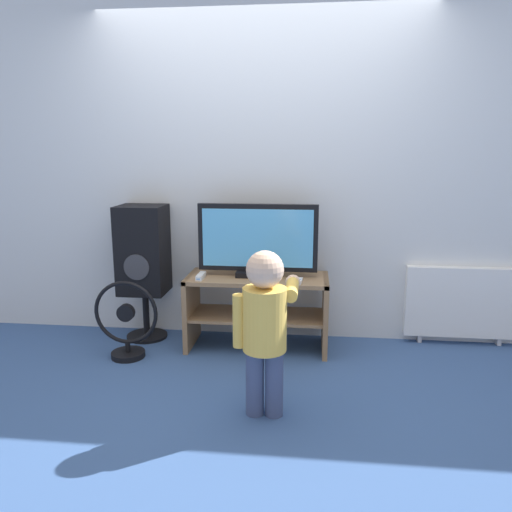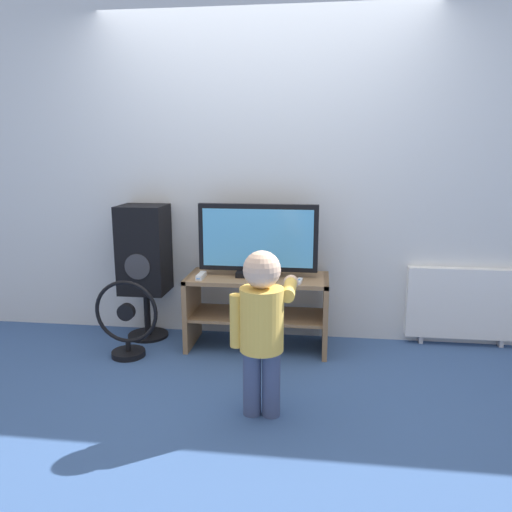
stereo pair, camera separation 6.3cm
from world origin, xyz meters
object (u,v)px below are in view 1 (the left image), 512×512
object	(u,v)px
child	(265,320)
radiator	(462,302)
remote_primary	(299,281)
floor_fan	(126,324)
television	(258,241)
remote_secondary	(269,278)
game_console	(201,276)
speaker_tower	(143,253)

from	to	relation	value
child	radiator	bearing A→B (deg)	40.92
remote_primary	floor_fan	size ratio (longest dim) A/B	0.23
television	child	size ratio (longest dim) A/B	0.93
remote_secondary	radiator	bearing A→B (deg)	12.26
game_console	radiator	world-z (taller)	radiator
television	game_console	xyz separation A→B (m)	(-0.40, -0.13, -0.25)
child	radiator	xyz separation A→B (m)	(1.40, 1.21, -0.23)
radiator	floor_fan	bearing A→B (deg)	-167.68
radiator	television	bearing A→B (deg)	-172.09
television	floor_fan	world-z (taller)	television
child	game_console	bearing A→B (deg)	122.66
child	radiator	world-z (taller)	child
television	remote_secondary	size ratio (longest dim) A/B	6.73
game_console	remote_primary	size ratio (longest dim) A/B	1.29
remote_primary	remote_secondary	world-z (taller)	same
remote_secondary	television	bearing A→B (deg)	133.43
game_console	speaker_tower	bearing A→B (deg)	157.61
game_console	remote_primary	bearing A→B (deg)	-2.61
remote_primary	radiator	size ratio (longest dim) A/B	0.16
child	speaker_tower	bearing A→B (deg)	134.55
remote_secondary	child	world-z (taller)	child
television	radiator	distance (m)	1.64
remote_primary	speaker_tower	distance (m)	1.25
game_console	child	xyz separation A→B (m)	(0.56, -0.87, -0.01)
remote_secondary	speaker_tower	xyz separation A→B (m)	(-1.00, 0.18, 0.13)
television	floor_fan	xyz separation A→B (m)	(-0.91, -0.32, -0.56)
remote_primary	child	xyz separation A→B (m)	(-0.16, -0.83, -0.00)
game_console	speaker_tower	size ratio (longest dim) A/B	0.16
remote_primary	speaker_tower	world-z (taller)	speaker_tower
child	speaker_tower	size ratio (longest dim) A/B	0.90
radiator	remote_primary	bearing A→B (deg)	-162.91
game_console	remote_secondary	world-z (taller)	game_console
game_console	floor_fan	world-z (taller)	game_console
remote_primary	child	bearing A→B (deg)	-101.16
child	speaker_tower	xyz separation A→B (m)	(-1.06, 1.07, 0.13)
remote_secondary	floor_fan	distance (m)	1.08
remote_secondary	speaker_tower	size ratio (longest dim) A/B	0.12
speaker_tower	radiator	size ratio (longest dim) A/B	1.25
remote_primary	radiator	world-z (taller)	radiator
game_console	child	size ratio (longest dim) A/B	0.18
child	floor_fan	world-z (taller)	child
game_console	remote_secondary	distance (m)	0.50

